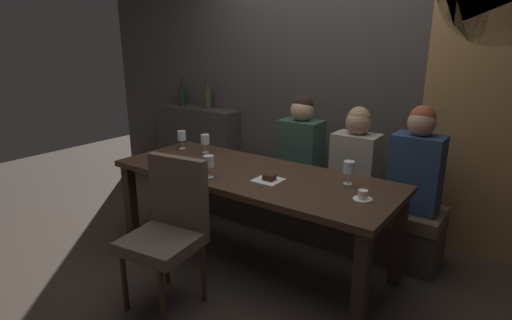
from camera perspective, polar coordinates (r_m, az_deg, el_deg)
ground at (r=3.37m, az=-0.56°, el=-13.76°), size 9.00×9.00×0.00m
back_wall_tiled at (r=3.97m, az=10.16°, el=13.37°), size 6.00×0.12×3.00m
arched_door at (r=3.53m, az=29.84°, el=8.92°), size 0.90×0.05×2.55m
back_counter at (r=4.87m, az=-8.06°, el=1.78°), size 1.10×0.28×0.95m
dining_table at (r=3.10m, az=-0.60°, el=-3.28°), size 2.20×0.84×0.74m
banquette_bench at (r=3.80m, az=5.73°, el=-6.38°), size 2.50×0.44×0.45m
chair_near_side at (r=2.72m, az=-12.08°, el=-8.68°), size 0.49×0.49×0.98m
diner_redhead at (r=3.61m, az=6.31°, el=2.41°), size 0.36×0.24×0.80m
diner_bearded at (r=3.39m, az=13.81°, el=0.65°), size 0.36×0.24×0.75m
diner_far_end at (r=3.24m, az=21.65°, el=-0.27°), size 0.36×0.24×0.80m
wine_bottle_dark_red at (r=4.89m, az=-10.28°, el=8.86°), size 0.08×0.08×0.33m
wine_bottle_pale_label at (r=4.64m, az=-6.73°, el=8.60°), size 0.08×0.08×0.33m
wine_glass_center_back at (r=3.60m, az=-7.15°, el=2.83°), size 0.08×0.08×0.16m
wine_glass_near_right at (r=2.94m, az=-6.66°, el=-0.36°), size 0.08×0.08×0.16m
wine_glass_center_front at (r=2.86m, az=12.89°, el=-1.10°), size 0.08×0.08×0.16m
wine_glass_far_left at (r=3.77m, az=-10.36°, el=3.32°), size 0.08×0.08×0.16m
espresso_cup at (r=2.63m, az=14.74°, el=-4.89°), size 0.12×0.12×0.06m
dessert_plate at (r=2.87m, az=1.78°, el=-2.72°), size 0.19×0.19×0.05m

